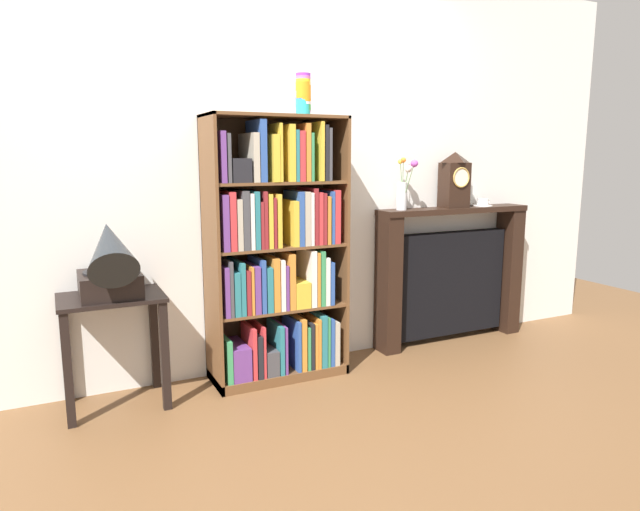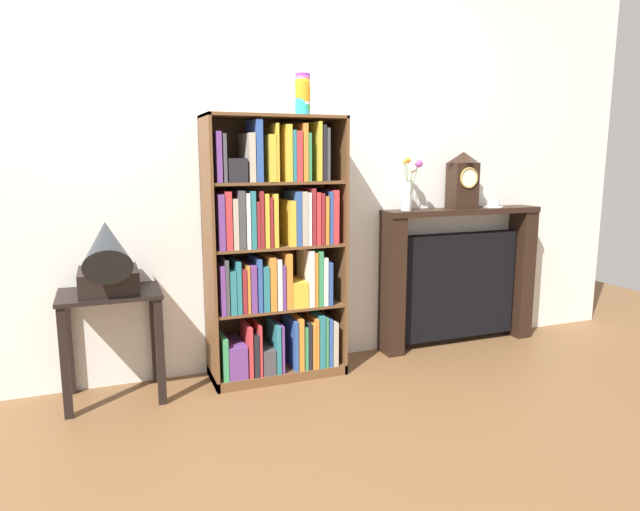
{
  "view_description": "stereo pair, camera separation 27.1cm",
  "coord_description": "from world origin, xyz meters",
  "px_view_note": "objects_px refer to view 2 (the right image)",
  "views": [
    {
      "loc": [
        -1.23,
        -3.12,
        1.38
      ],
      "look_at": [
        0.3,
        0.05,
        0.75
      ],
      "focal_mm": 31.42,
      "sensor_mm": 36.0,
      "label": 1
    },
    {
      "loc": [
        -0.98,
        -3.23,
        1.38
      ],
      "look_at": [
        0.3,
        0.05,
        0.75
      ],
      "focal_mm": 31.42,
      "sensor_mm": 36.0,
      "label": 2
    }
  ],
  "objects_px": {
    "side_table_left": "(111,321)",
    "gramophone": "(107,259)",
    "bookshelf": "(274,259)",
    "fireplace_mantel": "(458,278)",
    "flower_vase": "(409,187)",
    "mantel_clock": "(463,180)",
    "teacup_with_saucer": "(493,204)",
    "cup_stack": "(303,95)"
  },
  "relations": [
    {
      "from": "fireplace_mantel",
      "to": "gramophone",
      "type": "bearing_deg",
      "value": -175.15
    },
    {
      "from": "bookshelf",
      "to": "cup_stack",
      "type": "xyz_separation_m",
      "value": [
        0.2,
        0.01,
        0.99
      ]
    },
    {
      "from": "bookshelf",
      "to": "flower_vase",
      "type": "distance_m",
      "value": 1.07
    },
    {
      "from": "gramophone",
      "to": "mantel_clock",
      "type": "distance_m",
      "value": 2.42
    },
    {
      "from": "bookshelf",
      "to": "fireplace_mantel",
      "type": "distance_m",
      "value": 1.46
    },
    {
      "from": "bookshelf",
      "to": "side_table_left",
      "type": "height_order",
      "value": "bookshelf"
    },
    {
      "from": "bookshelf",
      "to": "fireplace_mantel",
      "type": "xyz_separation_m",
      "value": [
        1.44,
        0.11,
        -0.26
      ]
    },
    {
      "from": "side_table_left",
      "to": "gramophone",
      "type": "distance_m",
      "value": 0.38
    },
    {
      "from": "bookshelf",
      "to": "mantel_clock",
      "type": "bearing_deg",
      "value": 3.6
    },
    {
      "from": "mantel_clock",
      "to": "side_table_left",
      "type": "bearing_deg",
      "value": -177.69
    },
    {
      "from": "teacup_with_saucer",
      "to": "flower_vase",
      "type": "bearing_deg",
      "value": -179.17
    },
    {
      "from": "cup_stack",
      "to": "flower_vase",
      "type": "bearing_deg",
      "value": 5.03
    },
    {
      "from": "fireplace_mantel",
      "to": "bookshelf",
      "type": "bearing_deg",
      "value": -175.62
    },
    {
      "from": "mantel_clock",
      "to": "teacup_with_saucer",
      "type": "xyz_separation_m",
      "value": [
        0.28,
        0.0,
        -0.18
      ]
    },
    {
      "from": "mantel_clock",
      "to": "teacup_with_saucer",
      "type": "bearing_deg",
      "value": 0.51
    },
    {
      "from": "gramophone",
      "to": "flower_vase",
      "type": "distance_m",
      "value": 1.98
    },
    {
      "from": "cup_stack",
      "to": "flower_vase",
      "type": "xyz_separation_m",
      "value": [
        0.79,
        0.07,
        -0.57
      ]
    },
    {
      "from": "flower_vase",
      "to": "teacup_with_saucer",
      "type": "relative_size",
      "value": 2.48
    },
    {
      "from": "fireplace_mantel",
      "to": "mantel_clock",
      "type": "distance_m",
      "value": 0.71
    },
    {
      "from": "cup_stack",
      "to": "mantel_clock",
      "type": "distance_m",
      "value": 1.34
    },
    {
      "from": "side_table_left",
      "to": "fireplace_mantel",
      "type": "distance_m",
      "value": 2.4
    },
    {
      "from": "bookshelf",
      "to": "flower_vase",
      "type": "bearing_deg",
      "value": 4.75
    },
    {
      "from": "gramophone",
      "to": "teacup_with_saucer",
      "type": "bearing_deg",
      "value": 3.98
    },
    {
      "from": "side_table_left",
      "to": "flower_vase",
      "type": "relative_size",
      "value": 1.76
    },
    {
      "from": "side_table_left",
      "to": "fireplace_mantel",
      "type": "xyz_separation_m",
      "value": [
        2.4,
        0.12,
        0.03
      ]
    },
    {
      "from": "bookshelf",
      "to": "flower_vase",
      "type": "height_order",
      "value": "bookshelf"
    },
    {
      "from": "cup_stack",
      "to": "side_table_left",
      "type": "distance_m",
      "value": 1.72
    },
    {
      "from": "cup_stack",
      "to": "mantel_clock",
      "type": "height_order",
      "value": "cup_stack"
    },
    {
      "from": "teacup_with_saucer",
      "to": "bookshelf",
      "type": "bearing_deg",
      "value": -176.9
    },
    {
      "from": "fireplace_mantel",
      "to": "teacup_with_saucer",
      "type": "bearing_deg",
      "value": -3.87
    },
    {
      "from": "gramophone",
      "to": "mantel_clock",
      "type": "bearing_deg",
      "value": 4.38
    },
    {
      "from": "bookshelf",
      "to": "side_table_left",
      "type": "bearing_deg",
      "value": -179.61
    },
    {
      "from": "bookshelf",
      "to": "fireplace_mantel",
      "type": "bearing_deg",
      "value": 4.38
    },
    {
      "from": "flower_vase",
      "to": "teacup_with_saucer",
      "type": "bearing_deg",
      "value": 0.83
    },
    {
      "from": "gramophone",
      "to": "teacup_with_saucer",
      "type": "xyz_separation_m",
      "value": [
        2.66,
        0.19,
        0.2
      ]
    },
    {
      "from": "cup_stack",
      "to": "gramophone",
      "type": "bearing_deg",
      "value": -174.77
    },
    {
      "from": "side_table_left",
      "to": "flower_vase",
      "type": "xyz_separation_m",
      "value": [
        1.94,
        0.09,
        0.7
      ]
    },
    {
      "from": "bookshelf",
      "to": "mantel_clock",
      "type": "height_order",
      "value": "bookshelf"
    },
    {
      "from": "flower_vase",
      "to": "bookshelf",
      "type": "bearing_deg",
      "value": -175.25
    },
    {
      "from": "fireplace_mantel",
      "to": "teacup_with_saucer",
      "type": "height_order",
      "value": "teacup_with_saucer"
    },
    {
      "from": "mantel_clock",
      "to": "gramophone",
      "type": "bearing_deg",
      "value": -175.62
    },
    {
      "from": "side_table_left",
      "to": "mantel_clock",
      "type": "height_order",
      "value": "mantel_clock"
    }
  ]
}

